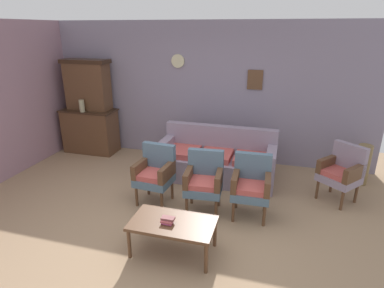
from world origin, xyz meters
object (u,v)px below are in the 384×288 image
Objects in this scene: coffee_table at (173,225)px; side_cabinet at (91,131)px; armchair_near_couch_end at (251,184)px; floor_vase_by_wall at (363,164)px; wingback_chair_by_fireplace at (342,171)px; vase_on_cabinet at (82,106)px; book_stack_on_table at (168,220)px; armchair_by_doorway at (155,172)px; floral_couch at (217,161)px; armchair_row_middle at (204,179)px.

side_cabinet is at bearing 136.08° from coffee_table.
armchair_near_couch_end is 0.90× the size of coffee_table.
floor_vase_by_wall is at bearing 45.52° from coffee_table.
side_cabinet is at bearing 170.48° from wingback_chair_by_fireplace.
side_cabinet reaches higher than armchair_near_couch_end.
book_stack_on_table is (2.76, -2.55, -0.60)m from vase_on_cabinet.
armchair_by_doorway reaches higher than coffee_table.
armchair_near_couch_end reaches higher than coffee_table.
book_stack_on_table is (-0.05, -0.04, 0.08)m from coffee_table.
armchair_row_middle is (0.03, -1.10, 0.17)m from floral_couch.
armchair_row_middle is 2.14m from wingback_chair_by_fireplace.
side_cabinet reaches higher than armchair_row_middle.
floor_vase_by_wall is (2.55, 2.60, -0.02)m from coffee_table.
armchair_by_doorway is 0.78m from armchair_row_middle.
armchair_by_doorway and armchair_near_couch_end have the same top height.
wingback_chair_by_fireplace is (4.91, -0.63, -0.56)m from vase_on_cabinet.
floor_vase_by_wall is at bearing 33.00° from armchair_row_middle.
floor_vase_by_wall is (1.75, 1.53, -0.15)m from armchair_near_couch_end.
side_cabinet is 1.64× the size of floor_vase_by_wall.
side_cabinet is at bearing 155.70° from armchair_near_couch_end.
wingback_chair_by_fireplace is at bearing -122.43° from floor_vase_by_wall.
armchair_row_middle reaches higher than floor_vase_by_wall.
vase_on_cabinet reaches higher than floor_vase_by_wall.
vase_on_cabinet is 0.28× the size of wingback_chair_by_fireplace.
vase_on_cabinet is 0.12× the size of floral_couch.
armchair_row_middle is 0.67m from armchair_near_couch_end.
coffee_table is 0.10m from book_stack_on_table.
armchair_row_middle is at bearing -88.28° from floral_couch.
side_cabinet is 3.89m from coffee_table.
side_cabinet is 3.95m from armchair_near_couch_end.
armchair_row_middle is at bearing -175.99° from armchair_near_couch_end.
vase_on_cabinet is at bearing 158.28° from armchair_near_couch_end.
vase_on_cabinet is 3.81m from book_stack_on_table.
book_stack_on_table is at bearing -42.71° from vase_on_cabinet.
vase_on_cabinet is 0.28× the size of armchair_near_couch_end.
floral_couch and wingback_chair_by_fireplace have the same top height.
side_cabinet is at bearing 85.93° from vase_on_cabinet.
coffee_table is (2.81, -2.51, -0.68)m from vase_on_cabinet.
armchair_row_middle is 0.90× the size of coffee_table.
coffee_table is (-0.10, -2.13, 0.05)m from floral_couch.
armchair_by_doorway is 0.90× the size of coffee_table.
side_cabinet is 7.43× the size of book_stack_on_table.
armchair_by_doorway is at bearing 179.92° from armchair_near_couch_end.
wingback_chair_by_fireplace reaches higher than coffee_table.
coffee_table is at bearing 38.84° from book_stack_on_table.
armchair_row_middle is 1.08m from book_stack_on_table.
floral_couch reaches higher than book_stack_on_table.
wingback_chair_by_fireplace is at bearing -9.52° from side_cabinet.
side_cabinet reaches higher than wingback_chair_by_fireplace.
vase_on_cabinet is 3.83m from coffee_table.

